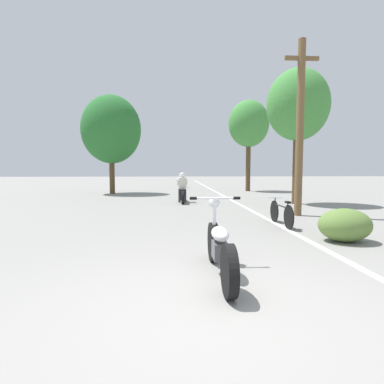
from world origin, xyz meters
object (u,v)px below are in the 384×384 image
(roadside_tree_right_far, at_px, (249,124))
(roadside_tree_left, at_px, (111,130))
(roadside_tree_right_near, at_px, (298,106))
(motorcycle_foreground, at_px, (220,247))
(motorcycle_rider_far, at_px, (182,181))
(utility_pole, at_px, (300,126))
(bicycle_parked, at_px, (281,213))
(motorcycle_rider_lead, at_px, (182,191))

(roadside_tree_right_far, bearing_deg, roadside_tree_left, -169.41)
(roadside_tree_right_near, distance_m, roadside_tree_right_far, 7.85)
(roadside_tree_right_far, height_order, motorcycle_foreground, roadside_tree_right_far)
(roadside_tree_right_far, height_order, roadside_tree_left, roadside_tree_right_far)
(roadside_tree_right_far, height_order, motorcycle_rider_far, roadside_tree_right_far)
(utility_pole, xyz_separation_m, motorcycle_foreground, (-3.43, -5.38, -2.49))
(bicycle_parked, bearing_deg, motorcycle_rider_far, 97.27)
(utility_pole, bearing_deg, bicycle_parked, -124.99)
(roadside_tree_left, bearing_deg, motorcycle_foreground, -73.17)
(motorcycle_foreground, bearing_deg, roadside_tree_left, 106.83)
(utility_pole, height_order, roadside_tree_right_far, roadside_tree_right_far)
(bicycle_parked, bearing_deg, roadside_tree_right_near, 63.53)
(roadside_tree_left, height_order, motorcycle_foreground, roadside_tree_left)
(roadside_tree_right_far, distance_m, motorcycle_rider_far, 7.58)
(roadside_tree_left, height_order, bicycle_parked, roadside_tree_left)
(roadside_tree_right_far, bearing_deg, utility_pole, -95.79)
(motorcycle_foreground, distance_m, motorcycle_rider_lead, 9.56)
(motorcycle_foreground, relative_size, bicycle_parked, 1.21)
(utility_pole, height_order, motorcycle_rider_far, utility_pole)
(roadside_tree_right_far, bearing_deg, motorcycle_foreground, -105.47)
(motorcycle_foreground, bearing_deg, bicycle_parked, 58.59)
(motorcycle_rider_far, relative_size, bicycle_parked, 1.23)
(utility_pole, bearing_deg, motorcycle_foreground, -122.56)
(roadside_tree_right_near, relative_size, roadside_tree_left, 0.96)
(motorcycle_foreground, bearing_deg, utility_pole, 57.44)
(roadside_tree_right_near, xyz_separation_m, motorcycle_foreground, (-4.72, -8.63, -3.84))
(roadside_tree_right_near, bearing_deg, motorcycle_foreground, -118.64)
(roadside_tree_right_near, bearing_deg, utility_pole, -111.49)
(motorcycle_rider_lead, xyz_separation_m, bicycle_parked, (2.51, -5.86, -0.19))
(roadside_tree_right_near, xyz_separation_m, roadside_tree_right_far, (-0.16, 7.84, 0.37))
(roadside_tree_left, distance_m, bicycle_parked, 13.47)
(utility_pole, xyz_separation_m, roadside_tree_right_far, (1.12, 11.10, 1.72))
(utility_pole, relative_size, motorcycle_foreground, 2.74)
(utility_pole, distance_m, roadside_tree_right_near, 3.75)
(motorcycle_foreground, bearing_deg, roadside_tree_right_near, 61.36)
(utility_pole, relative_size, motorcycle_rider_far, 2.68)
(motorcycle_rider_lead, bearing_deg, motorcycle_rider_far, 88.49)
(motorcycle_rider_far, bearing_deg, roadside_tree_right_far, -44.99)
(utility_pole, distance_m, roadside_tree_right_far, 11.29)
(roadside_tree_right_near, distance_m, bicycle_parked, 6.76)
(roadside_tree_left, relative_size, motorcycle_rider_lead, 2.88)
(roadside_tree_right_far, height_order, motorcycle_rider_lead, roadside_tree_right_far)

